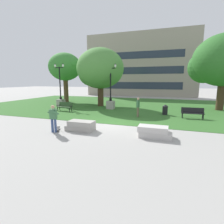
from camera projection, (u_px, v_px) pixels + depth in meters
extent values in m
plane|color=#A3A09B|center=(114.00, 125.00, 12.79)|extent=(140.00, 140.00, 0.00)
cube|color=#336628|center=(138.00, 106.00, 22.11)|extent=(40.00, 20.00, 0.02)
cube|color=#9E9991|center=(80.00, 128.00, 11.27)|extent=(1.80, 0.90, 0.32)
cube|color=#A6A098|center=(81.00, 123.00, 11.18)|extent=(1.66, 0.83, 0.32)
cube|color=#BCB7B2|center=(155.00, 135.00, 9.90)|extent=(1.80, 0.90, 0.32)
cube|color=beige|center=(153.00, 129.00, 9.89)|extent=(1.66, 0.83, 0.32)
cylinder|color=#384C7A|center=(52.00, 126.00, 10.84)|extent=(0.15, 0.15, 0.86)
cylinder|color=#384C7A|center=(55.00, 126.00, 10.82)|extent=(0.15, 0.15, 0.86)
cube|color=#3D7047|center=(53.00, 114.00, 10.70)|extent=(0.44, 0.32, 0.60)
cylinder|color=#3D7047|center=(52.00, 110.00, 10.93)|extent=(0.55, 0.21, 0.34)
cylinder|color=#3D7047|center=(55.00, 112.00, 10.41)|extent=(0.55, 0.21, 0.34)
sphere|color=tan|center=(53.00, 107.00, 10.62)|extent=(0.22, 0.22, 0.22)
cube|color=black|center=(58.00, 129.00, 11.32)|extent=(0.56, 0.80, 0.02)
cube|color=black|center=(58.00, 127.00, 11.76)|extent=(0.23, 0.20, 0.06)
cube|color=black|center=(57.00, 131.00, 10.88)|extent=(0.23, 0.20, 0.06)
cylinder|color=silver|center=(56.00, 129.00, 11.53)|extent=(0.05, 0.06, 0.06)
cylinder|color=silver|center=(60.00, 129.00, 11.57)|extent=(0.05, 0.06, 0.06)
cylinder|color=silver|center=(55.00, 131.00, 11.10)|extent=(0.05, 0.06, 0.06)
cylinder|color=silver|center=(59.00, 131.00, 11.14)|extent=(0.05, 0.06, 0.06)
cube|color=#284723|center=(64.00, 107.00, 18.32)|extent=(1.84, 0.69, 0.05)
cube|color=#284723|center=(66.00, 104.00, 18.50)|extent=(1.80, 0.38, 0.46)
cube|color=black|center=(58.00, 105.00, 18.67)|extent=(0.12, 0.40, 0.04)
cube|color=black|center=(71.00, 106.00, 17.92)|extent=(0.12, 0.40, 0.04)
cylinder|color=black|center=(58.00, 109.00, 18.57)|extent=(0.07, 0.07, 0.41)
cylinder|color=black|center=(69.00, 110.00, 17.86)|extent=(0.07, 0.07, 0.41)
cylinder|color=black|center=(60.00, 108.00, 18.86)|extent=(0.07, 0.07, 0.41)
cylinder|color=black|center=(71.00, 109.00, 18.14)|extent=(0.07, 0.07, 0.41)
cube|color=black|center=(193.00, 113.00, 14.69)|extent=(1.81, 0.49, 0.05)
cube|color=black|center=(192.00, 110.00, 14.89)|extent=(1.80, 0.18, 0.46)
cube|color=black|center=(182.00, 112.00, 14.91)|extent=(0.07, 0.40, 0.04)
cube|color=black|center=(204.00, 113.00, 14.43)|extent=(0.07, 0.40, 0.04)
cylinder|color=black|center=(182.00, 116.00, 14.81)|extent=(0.07, 0.07, 0.41)
cylinder|color=black|center=(203.00, 117.00, 14.35)|extent=(0.07, 0.07, 0.41)
cylinder|color=black|center=(182.00, 115.00, 15.11)|extent=(0.07, 0.07, 0.41)
cylinder|color=black|center=(203.00, 116.00, 14.65)|extent=(0.07, 0.07, 0.41)
cube|color=gray|center=(61.00, 103.00, 21.54)|extent=(0.80, 0.80, 0.90)
cylinder|color=black|center=(61.00, 98.00, 21.44)|extent=(0.28, 0.28, 0.30)
cylinder|color=black|center=(60.00, 83.00, 21.12)|extent=(0.14, 0.14, 3.89)
cube|color=black|center=(59.00, 68.00, 20.79)|extent=(1.10, 0.08, 0.08)
ellipsoid|color=white|center=(55.00, 66.00, 20.93)|extent=(0.22, 0.22, 0.36)
cone|color=black|center=(55.00, 64.00, 20.89)|extent=(0.20, 0.20, 0.13)
ellipsoid|color=white|center=(63.00, 65.00, 20.58)|extent=(0.22, 0.22, 0.36)
cone|color=black|center=(63.00, 64.00, 20.54)|extent=(0.20, 0.20, 0.13)
cube|color=gray|center=(111.00, 105.00, 19.79)|extent=(0.80, 0.80, 0.90)
cylinder|color=black|center=(111.00, 100.00, 19.69)|extent=(0.28, 0.28, 0.30)
cylinder|color=black|center=(111.00, 84.00, 19.39)|extent=(0.14, 0.14, 3.70)
cube|color=black|center=(111.00, 68.00, 19.08)|extent=(1.10, 0.08, 0.08)
ellipsoid|color=white|center=(106.00, 66.00, 19.21)|extent=(0.22, 0.22, 0.36)
cone|color=black|center=(106.00, 64.00, 19.18)|extent=(0.20, 0.20, 0.13)
ellipsoid|color=white|center=(115.00, 66.00, 18.86)|extent=(0.22, 0.22, 0.36)
cone|color=black|center=(115.00, 64.00, 18.83)|extent=(0.20, 0.20, 0.13)
cylinder|color=#4C3823|center=(66.00, 89.00, 26.35)|extent=(0.68, 0.68, 3.88)
ellipsoid|color=#387F33|center=(65.00, 67.00, 25.78)|extent=(4.75, 4.75, 4.04)
sphere|color=#387F33|center=(60.00, 70.00, 26.72)|extent=(2.61, 2.61, 2.61)
sphere|color=#387F33|center=(70.00, 65.00, 24.92)|extent=(2.37, 2.37, 2.37)
cylinder|color=#42301E|center=(221.00, 94.00, 18.75)|extent=(0.76, 0.76, 3.51)
ellipsoid|color=#2D6B28|center=(224.00, 60.00, 18.13)|extent=(6.34, 6.34, 5.39)
sphere|color=#2D6B28|center=(204.00, 67.00, 19.39)|extent=(3.49, 3.49, 3.49)
cylinder|color=#42301E|center=(101.00, 94.00, 21.96)|extent=(0.73, 0.73, 3.06)
ellipsoid|color=#4C893D|center=(100.00, 68.00, 21.41)|extent=(5.77, 5.77, 4.90)
sphere|color=#4C893D|center=(91.00, 74.00, 22.56)|extent=(3.17, 3.17, 3.17)
sphere|color=#4C893D|center=(110.00, 65.00, 20.37)|extent=(2.88, 2.88, 2.88)
cylinder|color=black|center=(165.00, 110.00, 16.40)|extent=(0.48, 0.48, 0.80)
cone|color=black|center=(165.00, 105.00, 16.32)|extent=(0.49, 0.49, 0.16)
cylinder|color=brown|center=(138.00, 112.00, 15.52)|extent=(0.15, 0.15, 0.86)
cylinder|color=brown|center=(138.00, 112.00, 15.33)|extent=(0.15, 0.15, 0.86)
cube|color=#3D7047|center=(138.00, 104.00, 15.30)|extent=(0.25, 0.40, 0.60)
cylinder|color=#3D7047|center=(139.00, 103.00, 15.56)|extent=(0.10, 0.16, 0.56)
cylinder|color=#3D7047|center=(138.00, 104.00, 15.02)|extent=(0.10, 0.16, 0.56)
sphere|color=tan|center=(138.00, 99.00, 15.22)|extent=(0.22, 0.22, 0.22)
cube|color=gray|center=(139.00, 65.00, 35.34)|extent=(22.69, 1.00, 12.77)
cube|color=#232D3D|center=(138.00, 86.00, 35.60)|extent=(17.02, 0.03, 1.40)
cube|color=#232D3D|center=(138.00, 70.00, 35.07)|extent=(17.02, 0.03, 1.40)
cube|color=#232D3D|center=(139.00, 55.00, 34.54)|extent=(17.02, 0.03, 1.40)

